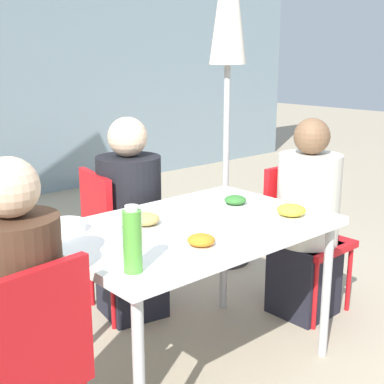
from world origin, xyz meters
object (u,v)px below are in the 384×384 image
chair_far (114,232)px  drinking_cup (114,236)px  person_far (130,226)px  bottle (132,240)px  person_left (22,333)px  salad_bowl (66,227)px  person_right (306,226)px  chair_left (23,363)px  chair_right (300,227)px  closed_umbrella (228,25)px

chair_far → drinking_cup: size_ratio=8.50×
person_far → bottle: size_ratio=4.75×
person_left → salad_bowl: (0.40, 0.39, 0.20)m
person_right → drinking_cup: size_ratio=11.41×
person_left → salad_bowl: bearing=37.4°
chair_left → bottle: size_ratio=3.52×
person_left → drinking_cup: 0.50m
person_far → chair_left: bearing=-40.1°
person_left → chair_right: 1.83m
chair_left → person_left: (0.04, 0.09, 0.06)m
drinking_cup → closed_umbrella: bearing=30.5°
chair_left → person_right: 1.82m
chair_far → salad_bowl: 0.75m
closed_umbrella → drinking_cup: (-1.56, -0.92, -0.89)m
drinking_cup → chair_right: bearing=4.9°
person_far → drinking_cup: person_far is taller
person_left → chair_right: bearing=-0.9°
person_left → person_far: (1.01, 0.78, -0.02)m
salad_bowl → person_far: bearing=32.6°
person_left → person_right: person_left is taller
person_left → chair_right: (1.82, 0.19, -0.06)m
drinking_cup → salad_bowl: (-0.04, 0.31, -0.03)m
closed_umbrella → salad_bowl: bearing=-159.3°
chair_far → drinking_cup: chair_far is taller
closed_umbrella → salad_bowl: closed_umbrella is taller
closed_umbrella → bottle: closed_umbrella is taller
chair_left → chair_right: size_ratio=1.00×
chair_left → person_far: 1.36m
salad_bowl → chair_left: bearing=-132.6°
drinking_cup → chair_left: bearing=-161.4°
person_left → drinking_cup: person_left is taller
chair_right → person_right: bearing=58.1°
person_right → bottle: bearing=10.9°
chair_left → person_right: bearing=-0.7°
chair_left → person_far: (1.05, 0.86, 0.04)m
person_left → bottle: person_left is taller
person_left → person_far: bearing=30.7°
bottle → chair_far: bearing=60.1°
chair_left → person_left: size_ratio=0.73×
chair_left → chair_far: (0.98, 0.93, 0.00)m
person_left → person_far: 1.27m
closed_umbrella → chair_far: bearing=-171.8°
person_far → salad_bowl: (-0.61, -0.39, 0.22)m
closed_umbrella → drinking_cup: 2.02m
person_left → drinking_cup: size_ratio=11.64×
drinking_cup → person_right: bearing=1.6°
closed_umbrella → bottle: 2.17m
chair_right → drinking_cup: bearing=4.6°
person_far → bottle: bearing=-24.1°
person_left → salad_bowl: size_ratio=7.01×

